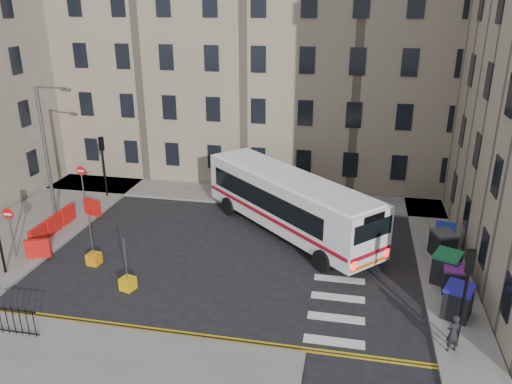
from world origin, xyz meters
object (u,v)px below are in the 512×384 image
(wheelie_bin_d, at_px, (443,244))
(wheelie_bin_e, at_px, (444,237))
(wheelie_bin_b, at_px, (454,279))
(pedestrian, at_px, (453,333))
(wheelie_bin_a, at_px, (458,301))
(bollard_yellow, at_px, (128,284))
(bollard_chevron, at_px, (94,259))
(wheelie_bin_c, at_px, (446,267))
(streetlamp, at_px, (46,154))
(bus, at_px, (289,201))

(wheelie_bin_d, bearing_deg, wheelie_bin_e, 56.11)
(wheelie_bin_b, height_order, pedestrian, pedestrian)
(wheelie_bin_a, xyz_separation_m, bollard_yellow, (-14.49, -0.62, -0.55))
(bollard_yellow, xyz_separation_m, bollard_chevron, (-2.72, 1.88, 0.00))
(wheelie_bin_a, xyz_separation_m, wheelie_bin_c, (-0.05, 2.81, 0.04))
(wheelie_bin_d, distance_m, pedestrian, 7.90)
(bollard_yellow, bearing_deg, wheelie_bin_d, 22.48)
(streetlamp, relative_size, wheelie_bin_a, 5.19)
(wheelie_bin_b, distance_m, wheelie_bin_d, 3.46)
(wheelie_bin_e, bearing_deg, streetlamp, -166.62)
(pedestrian, relative_size, bollard_chevron, 2.58)
(bus, bearing_deg, streetlamp, 139.54)
(wheelie_bin_b, height_order, bollard_yellow, wheelie_bin_b)
(bus, relative_size, wheelie_bin_b, 8.91)
(streetlamp, distance_m, bollard_chevron, 7.47)
(bus, bearing_deg, wheelie_bin_e, -50.41)
(bus, xyz_separation_m, wheelie_bin_c, (8.03, -4.12, -1.08))
(streetlamp, xyz_separation_m, wheelie_bin_d, (22.08, 0.02, -3.51))
(wheelie_bin_b, relative_size, bollard_chevron, 2.06)
(bus, height_order, wheelie_bin_a, bus)
(wheelie_bin_b, bearing_deg, bollard_chevron, -170.38)
(wheelie_bin_e, bearing_deg, bollard_yellow, -143.87)
(wheelie_bin_a, height_order, wheelie_bin_b, wheelie_bin_a)
(bus, distance_m, bollard_yellow, 10.04)
(wheelie_bin_d, relative_size, pedestrian, 0.97)
(streetlamp, height_order, wheelie_bin_e, streetlamp)
(bollard_chevron, bearing_deg, wheelie_bin_d, 13.53)
(wheelie_bin_a, height_order, wheelie_bin_e, wheelie_bin_a)
(bus, relative_size, pedestrian, 7.11)
(streetlamp, distance_m, bollard_yellow, 10.39)
(streetlamp, xyz_separation_m, wheelie_bin_c, (21.87, -2.61, -3.45))
(wheelie_bin_e, xyz_separation_m, bollard_chevron, (-17.58, -5.12, -0.50))
(pedestrian, relative_size, bollard_yellow, 2.58)
(bus, distance_m, wheelie_bin_e, 8.56)
(wheelie_bin_c, distance_m, bollard_yellow, 14.85)
(wheelie_bin_a, relative_size, wheelie_bin_b, 1.27)
(wheelie_bin_c, relative_size, bollard_yellow, 2.78)
(streetlamp, height_order, bollard_yellow, streetlamp)
(wheelie_bin_c, bearing_deg, wheelie_bin_a, -65.13)
(bollard_yellow, bearing_deg, wheelie_bin_c, 13.35)
(wheelie_bin_c, distance_m, wheelie_bin_d, 2.65)
(bus, relative_size, wheelie_bin_d, 7.31)
(wheelie_bin_d, bearing_deg, bollard_chevron, 172.37)
(wheelie_bin_d, bearing_deg, wheelie_bin_b, -111.29)
(bollard_chevron, bearing_deg, wheelie_bin_b, 2.39)
(wheelie_bin_a, bearing_deg, bollard_yellow, -155.15)
(wheelie_bin_e, distance_m, bollard_chevron, 18.32)
(pedestrian, bearing_deg, streetlamp, -45.25)
(bus, xyz_separation_m, bollard_chevron, (-9.12, -5.67, -1.66))
(pedestrian, bearing_deg, wheelie_bin_a, -128.45)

